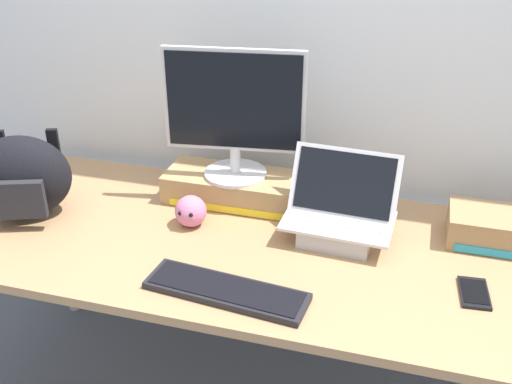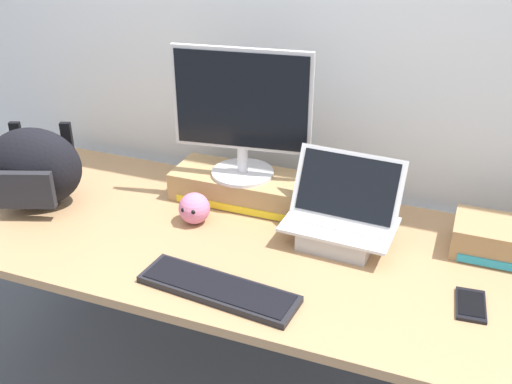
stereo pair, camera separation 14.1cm
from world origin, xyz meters
TOP-DOWN VIEW (x-y plane):
  - back_wall at (0.00, 0.51)m, footprint 7.00×0.10m
  - desk at (0.00, 0.00)m, footprint 2.05×0.82m
  - toner_box_yellow at (-0.14, 0.24)m, footprint 0.49×0.21m
  - desktop_monitor at (-0.14, 0.24)m, footprint 0.47×0.22m
  - open_laptop at (0.24, 0.10)m, footprint 0.35×0.24m
  - external_keyboard at (-0.01, -0.27)m, footprint 0.47×0.17m
  - messenger_backpack at (-0.79, -0.04)m, footprint 0.37×0.30m
  - cell_phone at (0.65, -0.09)m, footprint 0.09×0.14m
  - plush_toy at (-0.23, 0.04)m, footprint 0.10×0.10m
  - toner_box_cyan at (0.73, 0.20)m, footprint 0.32×0.18m

SIDE VIEW (x-z plane):
  - desk at x=0.00m, z-range 0.31..1.06m
  - cell_phone at x=0.65m, z-range 0.75..0.76m
  - external_keyboard at x=-0.01m, z-range 0.75..0.77m
  - toner_box_yellow at x=-0.14m, z-range 0.75..0.85m
  - toner_box_cyan at x=0.73m, z-range 0.75..0.85m
  - plush_toy at x=-0.23m, z-range 0.75..0.85m
  - open_laptop at x=0.24m, z-range 0.67..0.94m
  - messenger_backpack at x=-0.79m, z-range 0.75..1.03m
  - desktop_monitor at x=-0.14m, z-range 0.85..1.30m
  - back_wall at x=0.00m, z-range 0.00..2.60m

